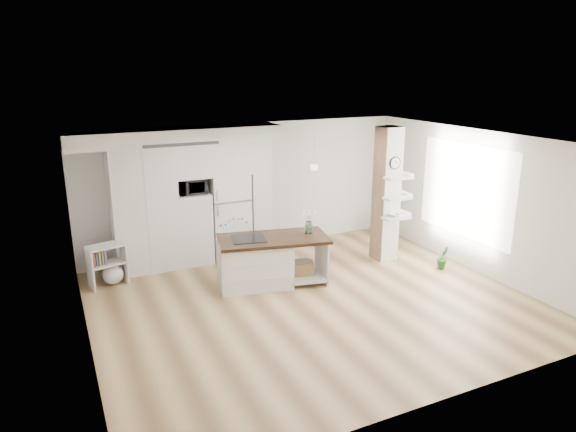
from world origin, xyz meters
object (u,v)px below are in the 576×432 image
refrigerator (229,215)px  bookshelf (109,267)px  kitchen_island (261,260)px  floor_plant_a (442,258)px

refrigerator → bookshelf: size_ratio=2.30×
kitchen_island → bookshelf: kitchen_island is taller
refrigerator → kitchen_island: (0.04, -1.63, -0.42)m
refrigerator → bookshelf: refrigerator is taller
floor_plant_a → refrigerator: bearing=145.3°
bookshelf → floor_plant_a: size_ratio=1.70×
bookshelf → floor_plant_a: bookshelf is taller
refrigerator → bookshelf: (-2.45, -0.48, -0.55)m
floor_plant_a → bookshelf: bearing=161.8°
bookshelf → floor_plant_a: (5.97, -1.96, -0.11)m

